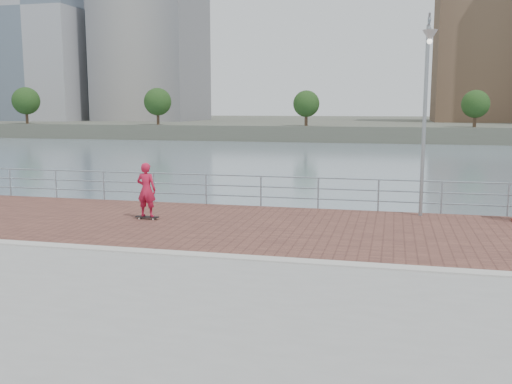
# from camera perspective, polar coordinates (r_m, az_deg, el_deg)

# --- Properties ---
(water) EXTENTS (400.00, 400.00, 0.00)m
(water) POSITION_cam_1_polar(r_m,az_deg,el_deg) (14.20, -1.96, -14.49)
(water) COLOR slate
(water) RESTS_ON ground
(brick_lane) EXTENTS (40.00, 6.80, 0.02)m
(brick_lane) POSITION_cam_1_polar(r_m,az_deg,el_deg) (16.93, 1.27, -3.53)
(brick_lane) COLOR brown
(brick_lane) RESTS_ON seawall
(curb) EXTENTS (40.00, 0.40, 0.06)m
(curb) POSITION_cam_1_polar(r_m,az_deg,el_deg) (13.53, -2.00, -6.56)
(curb) COLOR #B7B5AD
(curb) RESTS_ON seawall
(far_shore) EXTENTS (320.00, 95.00, 2.50)m
(far_shore) POSITION_cam_1_polar(r_m,az_deg,el_deg) (135.19, 12.16, 6.56)
(far_shore) COLOR #4C5142
(far_shore) RESTS_ON ground
(guardrail) EXTENTS (39.06, 0.06, 1.13)m
(guardrail) POSITION_cam_1_polar(r_m,az_deg,el_deg) (20.10, 3.35, 0.35)
(guardrail) COLOR #8C9EA8
(guardrail) RESTS_ON brick_lane
(street_lamp) EXTENTS (0.45, 1.30, 6.11)m
(street_lamp) POSITION_cam_1_polar(r_m,az_deg,el_deg) (18.67, 16.72, 10.61)
(street_lamp) COLOR gray
(street_lamp) RESTS_ON brick_lane
(skateboard) EXTENTS (0.76, 0.22, 0.09)m
(skateboard) POSITION_cam_1_polar(r_m,az_deg,el_deg) (18.39, -10.83, -2.47)
(skateboard) COLOR black
(skateboard) RESTS_ON brick_lane
(skateboarder) EXTENTS (0.64, 0.43, 1.71)m
(skateboarder) POSITION_cam_1_polar(r_m,az_deg,el_deg) (18.25, -10.91, 0.23)
(skateboarder) COLOR #BE193A
(skateboarder) RESTS_ON skateboard
(shoreline_trees) EXTENTS (144.60, 4.81, 6.41)m
(shoreline_trees) POSITION_cam_1_polar(r_m,az_deg,el_deg) (89.58, 13.83, 8.76)
(shoreline_trees) COLOR #473323
(shoreline_trees) RESTS_ON far_shore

